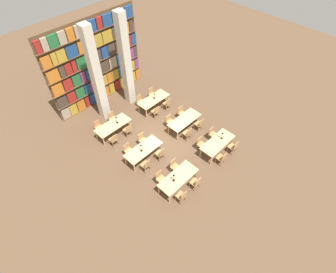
% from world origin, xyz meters
% --- Properties ---
extents(ground_plane, '(40.00, 40.00, 0.00)m').
position_xyz_m(ground_plane, '(0.00, 0.00, 0.00)').
color(ground_plane, brown).
extents(bookshelf_bank, '(6.53, 0.35, 5.50)m').
position_xyz_m(bookshelf_bank, '(0.00, 5.93, 2.66)').
color(bookshelf_bank, brown).
rests_on(bookshelf_bank, ground_plane).
extents(pillar_left, '(0.52, 0.52, 6.00)m').
position_xyz_m(pillar_left, '(-1.06, 4.33, 3.00)').
color(pillar_left, beige).
rests_on(pillar_left, ground_plane).
extents(pillar_center, '(0.52, 0.52, 6.00)m').
position_xyz_m(pillar_center, '(1.06, 4.33, 3.00)').
color(pillar_center, beige).
rests_on(pillar_center, ground_plane).
extents(reading_table_0, '(2.14, 0.89, 0.74)m').
position_xyz_m(reading_table_0, '(-1.64, -2.55, 0.66)').
color(reading_table_0, tan).
rests_on(reading_table_0, ground_plane).
extents(chair_0, '(0.42, 0.40, 0.87)m').
position_xyz_m(chair_0, '(-2.17, -3.28, 0.47)').
color(chair_0, tan).
rests_on(chair_0, ground_plane).
extents(chair_1, '(0.42, 0.40, 0.87)m').
position_xyz_m(chair_1, '(-2.17, -1.82, 0.47)').
color(chair_1, tan).
rests_on(chair_1, ground_plane).
extents(chair_2, '(0.42, 0.40, 0.87)m').
position_xyz_m(chair_2, '(-1.13, -3.28, 0.47)').
color(chair_2, tan).
rests_on(chair_2, ground_plane).
extents(chair_3, '(0.42, 0.40, 0.87)m').
position_xyz_m(chair_3, '(-1.13, -1.82, 0.47)').
color(chair_3, tan).
rests_on(chair_3, ground_plane).
extents(desk_lamp_0, '(0.14, 0.14, 0.50)m').
position_xyz_m(desk_lamp_0, '(-1.93, -2.52, 1.07)').
color(desk_lamp_0, black).
rests_on(desk_lamp_0, reading_table_0).
extents(reading_table_1, '(2.14, 0.89, 0.74)m').
position_xyz_m(reading_table_1, '(1.57, -2.56, 0.66)').
color(reading_table_1, tan).
rests_on(reading_table_1, ground_plane).
extents(chair_4, '(0.42, 0.40, 0.87)m').
position_xyz_m(chair_4, '(1.02, -3.29, 0.47)').
color(chair_4, tan).
rests_on(chair_4, ground_plane).
extents(chair_5, '(0.42, 0.40, 0.87)m').
position_xyz_m(chair_5, '(1.02, -1.83, 0.47)').
color(chair_5, tan).
rests_on(chair_5, ground_plane).
extents(chair_6, '(0.42, 0.40, 0.87)m').
position_xyz_m(chair_6, '(2.10, -3.29, 0.47)').
color(chair_6, tan).
rests_on(chair_6, ground_plane).
extents(chair_7, '(0.42, 0.40, 0.87)m').
position_xyz_m(chair_7, '(2.10, -1.83, 0.47)').
color(chair_7, tan).
rests_on(chair_7, ground_plane).
extents(desk_lamp_1, '(0.14, 0.14, 0.48)m').
position_xyz_m(desk_lamp_1, '(1.93, -2.55, 1.06)').
color(desk_lamp_1, black).
rests_on(desk_lamp_1, reading_table_1).
extents(reading_table_2, '(2.14, 0.89, 0.74)m').
position_xyz_m(reading_table_2, '(-1.63, 0.02, 0.66)').
color(reading_table_2, tan).
rests_on(reading_table_2, ground_plane).
extents(chair_8, '(0.42, 0.40, 0.87)m').
position_xyz_m(chair_8, '(-2.12, -0.71, 0.47)').
color(chair_8, tan).
rests_on(chair_8, ground_plane).
extents(chair_9, '(0.42, 0.40, 0.87)m').
position_xyz_m(chair_9, '(-2.12, 0.75, 0.47)').
color(chair_9, tan).
rests_on(chair_9, ground_plane).
extents(chair_10, '(0.42, 0.40, 0.87)m').
position_xyz_m(chair_10, '(-1.05, -0.71, 0.47)').
color(chair_10, tan).
rests_on(chair_10, ground_plane).
extents(chair_11, '(0.42, 0.40, 0.87)m').
position_xyz_m(chair_11, '(-1.05, 0.75, 0.47)').
color(chair_11, tan).
rests_on(chair_11, ground_plane).
extents(desk_lamp_2, '(0.14, 0.14, 0.49)m').
position_xyz_m(desk_lamp_2, '(-1.78, -0.00, 1.07)').
color(desk_lamp_2, black).
rests_on(desk_lamp_2, reading_table_2).
extents(reading_table_3, '(2.14, 0.89, 0.74)m').
position_xyz_m(reading_table_3, '(1.62, -0.06, 0.66)').
color(reading_table_3, tan).
rests_on(reading_table_3, ground_plane).
extents(chair_12, '(0.42, 0.40, 0.87)m').
position_xyz_m(chair_12, '(1.11, -0.79, 0.47)').
color(chair_12, tan).
rests_on(chair_12, ground_plane).
extents(chair_13, '(0.42, 0.40, 0.87)m').
position_xyz_m(chair_13, '(1.11, 0.67, 0.47)').
color(chair_13, tan).
rests_on(chair_13, ground_plane).
extents(chair_14, '(0.42, 0.40, 0.87)m').
position_xyz_m(chair_14, '(2.17, -0.79, 0.47)').
color(chair_14, tan).
rests_on(chair_14, ground_plane).
extents(chair_15, '(0.42, 0.40, 0.87)m').
position_xyz_m(chair_15, '(2.17, 0.67, 0.47)').
color(chair_15, tan).
rests_on(chair_15, ground_plane).
extents(reading_table_4, '(2.14, 0.89, 0.74)m').
position_xyz_m(reading_table_4, '(-1.65, 2.65, 0.66)').
color(reading_table_4, tan).
rests_on(reading_table_4, ground_plane).
extents(chair_16, '(0.42, 0.40, 0.87)m').
position_xyz_m(chair_16, '(-2.19, 1.93, 0.47)').
color(chair_16, tan).
rests_on(chair_16, ground_plane).
extents(chair_17, '(0.42, 0.40, 0.87)m').
position_xyz_m(chair_17, '(-2.19, 3.38, 0.47)').
color(chair_17, tan).
rests_on(chair_17, ground_plane).
extents(chair_18, '(0.42, 0.40, 0.87)m').
position_xyz_m(chair_18, '(-1.15, 1.93, 0.47)').
color(chair_18, tan).
rests_on(chair_18, ground_plane).
extents(chair_19, '(0.42, 0.40, 0.87)m').
position_xyz_m(chair_19, '(-1.15, 3.38, 0.47)').
color(chair_19, tan).
rests_on(chair_19, ground_plane).
extents(desk_lamp_3, '(0.14, 0.14, 0.50)m').
position_xyz_m(desk_lamp_3, '(-1.35, 2.61, 1.07)').
color(desk_lamp_3, black).
rests_on(desk_lamp_3, reading_table_4).
extents(reading_table_5, '(2.14, 0.89, 0.74)m').
position_xyz_m(reading_table_5, '(1.65, 2.64, 0.66)').
color(reading_table_5, tan).
rests_on(reading_table_5, ground_plane).
extents(chair_20, '(0.42, 0.40, 0.87)m').
position_xyz_m(chair_20, '(1.12, 1.91, 0.47)').
color(chair_20, tan).
rests_on(chair_20, ground_plane).
extents(chair_21, '(0.42, 0.40, 0.87)m').
position_xyz_m(chair_21, '(1.12, 3.37, 0.47)').
color(chair_21, tan).
rests_on(chair_21, ground_plane).
extents(chair_22, '(0.42, 0.40, 0.87)m').
position_xyz_m(chair_22, '(2.18, 1.91, 0.47)').
color(chair_22, tan).
rests_on(chair_22, ground_plane).
extents(chair_23, '(0.42, 0.40, 0.87)m').
position_xyz_m(chair_23, '(2.18, 3.37, 0.47)').
color(chair_23, tan).
rests_on(chair_23, ground_plane).
extents(desk_lamp_4, '(0.14, 0.14, 0.41)m').
position_xyz_m(desk_lamp_4, '(1.74, 2.65, 1.01)').
color(desk_lamp_4, black).
rests_on(desk_lamp_4, reading_table_5).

